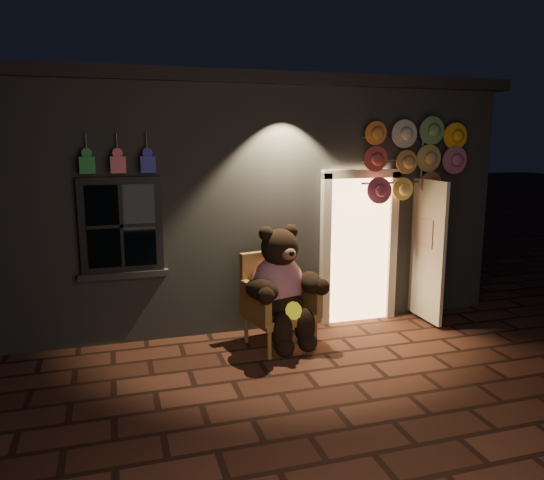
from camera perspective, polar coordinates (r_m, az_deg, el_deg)
name	(u,v)px	position (r m, az deg, el deg)	size (l,w,h in m)	color
ground	(305,372)	(6.22, 3.52, -13.97)	(60.00, 60.00, 0.00)	#582F21
shop_building	(228,189)	(9.53, -4.74, 5.53)	(7.30, 5.95, 3.51)	slate
wicker_armchair	(277,299)	(6.81, 0.49, -6.40)	(0.94, 0.88, 1.18)	#A68040
teddy_bear	(282,287)	(6.62, 1.06, -5.08)	(1.09, 0.95, 1.53)	#AA1234
hat_rack	(414,160)	(7.73, 15.08, 8.33)	(1.63, 0.22, 2.86)	#59595E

